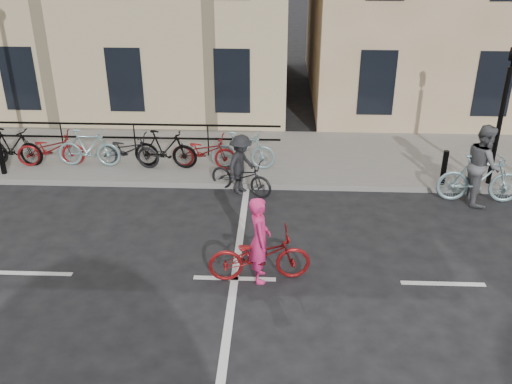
{
  "coord_description": "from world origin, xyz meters",
  "views": [
    {
      "loc": [
        0.82,
        -9.17,
        6.35
      ],
      "look_at": [
        0.35,
        1.6,
        1.1
      ],
      "focal_mm": 40.0,
      "sensor_mm": 36.0,
      "label": 1
    }
  ],
  "objects_px": {
    "traffic_light": "(505,96)",
    "cyclist_dark": "(241,171)",
    "cyclist_grey": "(481,172)",
    "cyclist_pink": "(259,252)"
  },
  "relations": [
    {
      "from": "cyclist_pink",
      "to": "cyclist_grey",
      "type": "xyz_separation_m",
      "value": [
        5.21,
        3.54,
        0.2
      ]
    },
    {
      "from": "cyclist_grey",
      "to": "cyclist_pink",
      "type": "bearing_deg",
      "value": 126.48
    },
    {
      "from": "traffic_light",
      "to": "cyclist_pink",
      "type": "distance_m",
      "value": 7.39
    },
    {
      "from": "cyclist_pink",
      "to": "cyclist_grey",
      "type": "height_order",
      "value": "cyclist_grey"
    },
    {
      "from": "traffic_light",
      "to": "cyclist_grey",
      "type": "distance_m",
      "value": 1.89
    },
    {
      "from": "cyclist_pink",
      "to": "cyclist_dark",
      "type": "distance_m",
      "value": 3.82
    },
    {
      "from": "traffic_light",
      "to": "cyclist_grey",
      "type": "relative_size",
      "value": 1.89
    },
    {
      "from": "traffic_light",
      "to": "cyclist_dark",
      "type": "distance_m",
      "value": 6.61
    },
    {
      "from": "cyclist_pink",
      "to": "cyclist_grey",
      "type": "bearing_deg",
      "value": -62.8
    },
    {
      "from": "traffic_light",
      "to": "cyclist_grey",
      "type": "height_order",
      "value": "traffic_light"
    }
  ]
}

